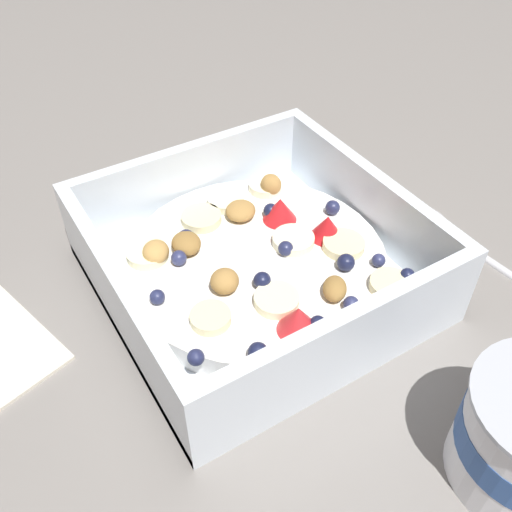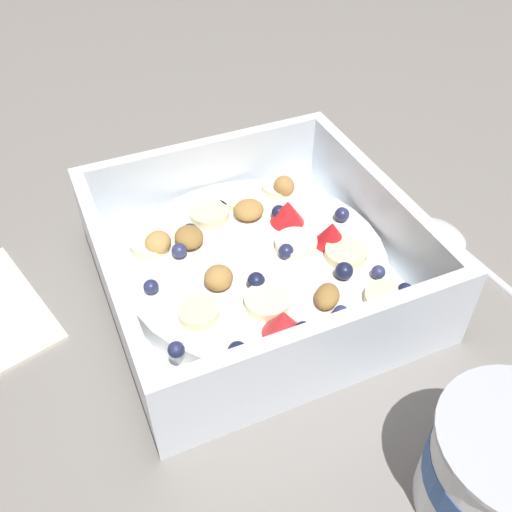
# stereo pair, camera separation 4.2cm
# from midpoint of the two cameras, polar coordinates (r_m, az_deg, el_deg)

# --- Properties ---
(ground_plane) EXTENTS (2.40, 2.40, 0.00)m
(ground_plane) POSITION_cam_midpoint_polar(r_m,az_deg,el_deg) (0.43, -0.91, -4.02)
(ground_plane) COLOR gray
(fruit_bowl) EXTENTS (0.22, 0.22, 0.07)m
(fruit_bowl) POSITION_cam_midpoint_polar(r_m,az_deg,el_deg) (0.43, -2.74, -0.94)
(fruit_bowl) COLOR white
(fruit_bowl) RESTS_ON ground
(spoon) EXTENTS (0.04, 0.17, 0.01)m
(spoon) POSITION_cam_midpoint_polar(r_m,az_deg,el_deg) (0.50, 16.60, 2.30)
(spoon) COLOR silver
(spoon) RESTS_ON ground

